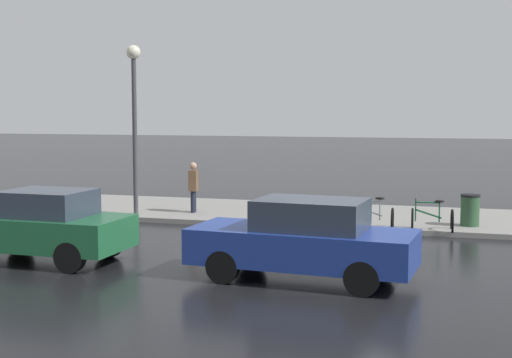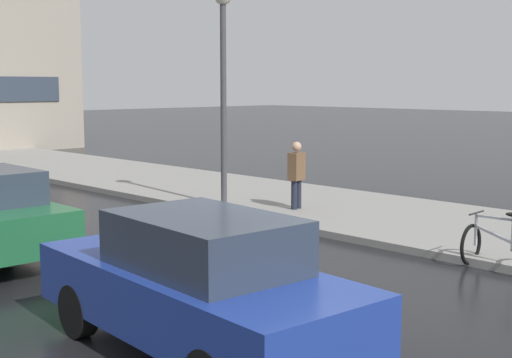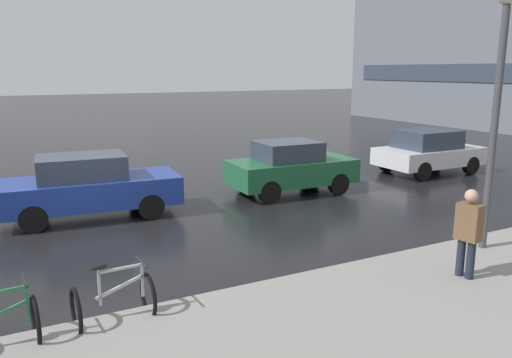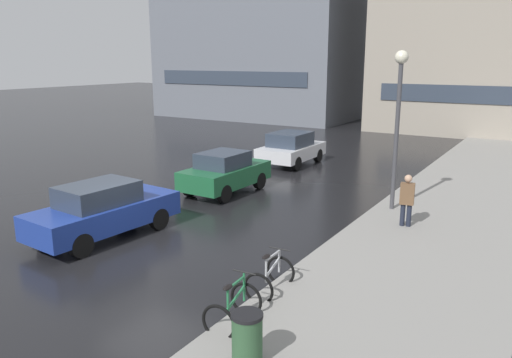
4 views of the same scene
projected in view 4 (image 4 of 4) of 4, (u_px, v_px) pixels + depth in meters
name	position (u px, v px, depth m)	size (l,w,h in m)	color
ground_plane	(154.00, 254.00, 12.96)	(140.00, 140.00, 0.00)	black
sidewalk_kerb	(467.00, 196.00, 18.14)	(4.80, 60.00, 0.14)	gray
bicycle_nearest	(233.00, 308.00, 9.34)	(0.77, 1.12, 0.97)	black
bicycle_second	(270.00, 278.00, 10.66)	(0.75, 1.13, 0.97)	black
car_blue	(103.00, 210.00, 14.03)	(2.02, 4.43, 1.59)	navy
car_green	(225.00, 172.00, 18.76)	(1.85, 3.76, 1.57)	#1E6038
car_white	(291.00, 148.00, 23.81)	(1.96, 3.75, 1.55)	silver
pedestrian	(407.00, 199.00, 14.54)	(0.44, 0.31, 1.69)	#1E2333
streetlamp	(399.00, 105.00, 15.63)	(0.42, 0.42, 5.20)	#424247
trash_bin	(247.00, 342.00, 8.04)	(0.52, 0.52, 1.00)	#2D5133
building_facade_main	(494.00, 15.00, 33.19)	(14.29, 9.23, 15.53)	#9E9384
building_facade_side	(265.00, 3.00, 42.43)	(16.61, 10.77, 19.12)	slate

